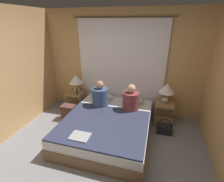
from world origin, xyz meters
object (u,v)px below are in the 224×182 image
(nightstand_left, at_px, (77,101))
(lamp_left, at_px, (76,80))
(pillow_right, at_px, (133,100))
(person_right_in_bed, at_px, (131,100))
(handbag_on_floor, at_px, (164,129))
(nightstand_right, at_px, (164,112))
(person_left_in_bed, at_px, (100,96))
(lamp_right, at_px, (167,89))
(laptop_on_bed, at_px, (80,136))
(beer_bottle_on_left_stand, at_px, (77,92))
(bed, at_px, (108,125))
(pillow_left, at_px, (103,96))
(backpack_on_floor, at_px, (69,111))

(nightstand_left, distance_m, lamp_left, 0.57)
(pillow_right, height_order, person_right_in_bed, person_right_in_bed)
(nightstand_left, bearing_deg, handbag_on_floor, -10.65)
(nightstand_right, xyz_separation_m, handbag_on_floor, (0.03, -0.42, -0.15))
(nightstand_left, distance_m, pillow_right, 1.50)
(person_left_in_bed, bearing_deg, lamp_right, 15.57)
(person_left_in_bed, distance_m, person_right_in_bed, 0.70)
(person_left_in_bed, xyz_separation_m, laptop_on_bed, (0.07, -1.18, -0.20))
(nightstand_left, relative_size, beer_bottle_on_left_stand, 2.27)
(person_left_in_bed, bearing_deg, bed, -53.76)
(person_right_in_bed, height_order, beer_bottle_on_left_stand, person_right_in_bed)
(person_right_in_bed, xyz_separation_m, handbag_on_floor, (0.76, -0.08, -0.54))
(pillow_left, height_order, backpack_on_floor, pillow_left)
(lamp_left, height_order, beer_bottle_on_left_stand, lamp_left)
(nightstand_left, height_order, handbag_on_floor, nightstand_left)
(lamp_right, distance_m, pillow_right, 0.82)
(laptop_on_bed, bearing_deg, pillow_right, 68.32)
(nightstand_left, height_order, beer_bottle_on_left_stand, beer_bottle_on_left_stand)
(person_right_in_bed, distance_m, backpack_on_floor, 1.54)
(bed, bearing_deg, person_left_in_bed, 126.24)
(lamp_right, bearing_deg, pillow_left, -179.31)
(lamp_left, relative_size, pillow_right, 0.88)
(laptop_on_bed, bearing_deg, nightstand_left, 119.56)
(nightstand_left, height_order, laptop_on_bed, nightstand_left)
(nightstand_right, xyz_separation_m, lamp_left, (-2.23, 0.06, 0.57))
(lamp_right, bearing_deg, pillow_right, -178.61)
(beer_bottle_on_left_stand, xyz_separation_m, laptop_on_bed, (0.76, -1.39, -0.14))
(beer_bottle_on_left_stand, bearing_deg, pillow_right, 7.31)
(bed, distance_m, pillow_left, 0.93)
(person_left_in_bed, bearing_deg, nightstand_left, 156.80)
(bed, relative_size, laptop_on_bed, 6.21)
(pillow_right, relative_size, backpack_on_floor, 1.36)
(bed, relative_size, beer_bottle_on_left_stand, 9.12)
(laptop_on_bed, bearing_deg, beer_bottle_on_left_stand, 118.61)
(beer_bottle_on_left_stand, distance_m, handbag_on_floor, 2.22)
(lamp_left, distance_m, lamp_right, 2.23)
(lamp_left, bearing_deg, lamp_right, 0.00)
(handbag_on_floor, bearing_deg, lamp_left, 167.99)
(beer_bottle_on_left_stand, height_order, backpack_on_floor, beer_bottle_on_left_stand)
(bed, xyz_separation_m, pillow_left, (-0.37, 0.81, 0.27))
(nightstand_left, xyz_separation_m, nightstand_right, (2.23, 0.00, 0.00))
(person_right_in_bed, xyz_separation_m, beer_bottle_on_left_stand, (-1.39, 0.20, -0.05))
(nightstand_left, distance_m, lamp_right, 2.30)
(lamp_left, height_order, laptop_on_bed, lamp_left)
(nightstand_left, xyz_separation_m, beer_bottle_on_left_stand, (0.11, -0.14, 0.34))
(lamp_right, bearing_deg, lamp_left, 180.00)
(lamp_right, distance_m, handbag_on_floor, 0.86)
(nightstand_left, bearing_deg, nightstand_right, 0.00)
(person_right_in_bed, bearing_deg, laptop_on_bed, -118.23)
(person_right_in_bed, xyz_separation_m, backpack_on_floor, (-1.47, -0.14, -0.44))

